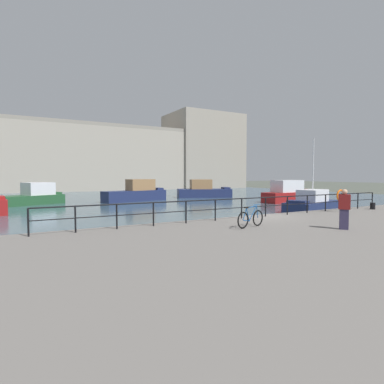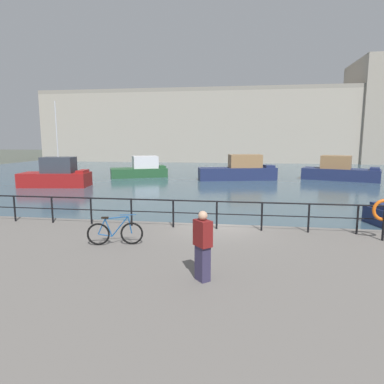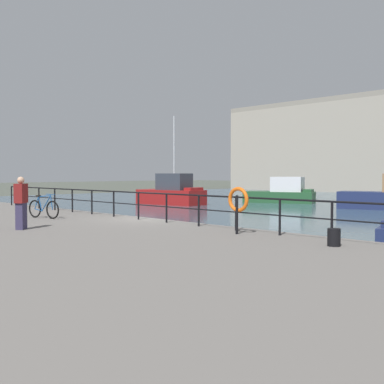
{
  "view_description": "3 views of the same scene",
  "coord_description": "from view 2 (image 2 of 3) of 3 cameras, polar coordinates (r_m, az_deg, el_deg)",
  "views": [
    {
      "loc": [
        -11.9,
        -13.74,
        3.14
      ],
      "look_at": [
        -2.08,
        3.84,
        2.06
      ],
      "focal_mm": 29.25,
      "sensor_mm": 36.0,
      "label": 1
    },
    {
      "loc": [
        0.88,
        -13.07,
        4.19
      ],
      "look_at": [
        -1.7,
        4.43,
        1.44
      ],
      "focal_mm": 31.55,
      "sensor_mm": 36.0,
      "label": 2
    },
    {
      "loc": [
        14.64,
        -12.13,
        2.66
      ],
      "look_at": [
        -0.18,
        2.34,
        1.85
      ],
      "focal_mm": 44.42,
      "sensor_mm": 36.0,
      "label": 3
    }
  ],
  "objects": [
    {
      "name": "ground_plane",
      "position": [
        13.75,
        4.37,
        -8.91
      ],
      "size": [
        240.0,
        240.0,
        0.0
      ],
      "primitive_type": "plane",
      "color": "#4C5147"
    },
    {
      "name": "water_basin",
      "position": [
        43.48,
        7.21,
        3.25
      ],
      "size": [
        80.0,
        60.0,
        0.01
      ],
      "primitive_type": "cube",
      "color": "#385160",
      "rests_on": "ground_plane"
    },
    {
      "name": "quay_promenade",
      "position": [
        7.62,
        0.69,
        -20.68
      ],
      "size": [
        56.0,
        13.0,
        0.87
      ],
      "primitive_type": "cube",
      "color": "slate",
      "rests_on": "ground_plane"
    },
    {
      "name": "harbor_building",
      "position": [
        67.88,
        14.37,
        11.02
      ],
      "size": [
        75.67,
        13.65,
        18.2
      ],
      "color": "#A89E8E",
      "rests_on": "ground_plane"
    },
    {
      "name": "moored_cabin_cruiser",
      "position": [
        38.51,
        23.68,
        3.23
      ],
      "size": [
        7.93,
        5.1,
        2.53
      ],
      "rotation": [
        0.0,
        0.0,
        -0.35
      ],
      "color": "navy",
      "rests_on": "water_basin"
    },
    {
      "name": "moored_harbor_tender",
      "position": [
        32.69,
        -21.94,
        2.61
      ],
      "size": [
        6.24,
        3.23,
        7.51
      ],
      "rotation": [
        0.0,
        0.0,
        0.13
      ],
      "color": "maroon",
      "rests_on": "water_basin"
    },
    {
      "name": "moored_white_yacht",
      "position": [
        35.74,
        8.05,
        3.65
      ],
      "size": [
        8.3,
        3.91,
        2.64
      ],
      "rotation": [
        0.0,
        0.0,
        0.25
      ],
      "color": "navy",
      "rests_on": "water_basin"
    },
    {
      "name": "moored_green_narrowboat",
      "position": [
        38.7,
        -8.6,
        3.88
      ],
      "size": [
        6.74,
        4.98,
        2.34
      ],
      "rotation": [
        0.0,
        0.0,
        0.42
      ],
      "color": "#23512D",
      "rests_on": "water_basin"
    },
    {
      "name": "quay_railing",
      "position": [
        12.71,
        0.48,
        -2.89
      ],
      "size": [
        21.61,
        0.07,
        1.08
      ],
      "color": "black",
      "rests_on": "quay_promenade"
    },
    {
      "name": "parked_bicycle",
      "position": [
        11.07,
        -12.88,
        -6.75
      ],
      "size": [
        1.74,
        0.45,
        0.98
      ],
      "rotation": [
        0.0,
        0.0,
        0.23
      ],
      "color": "black",
      "rests_on": "quay_promenade"
    },
    {
      "name": "life_ring_stand",
      "position": [
        12.82,
        29.72,
        -2.89
      ],
      "size": [
        0.75,
        0.16,
        1.4
      ],
      "color": "black",
      "rests_on": "quay_promenade"
    },
    {
      "name": "standing_person",
      "position": [
        8.03,
        1.82,
        -9.0
      ],
      "size": [
        0.5,
        0.52,
        1.69
      ],
      "rotation": [
        0.0,
        0.0,
        0.7
      ],
      "color": "#332D4C",
      "rests_on": "quay_promenade"
    }
  ]
}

